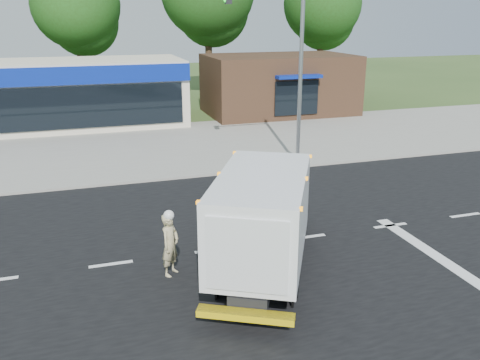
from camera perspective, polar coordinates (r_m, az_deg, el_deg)
The scene contains 11 objects.
ground at distance 16.14m, azimuth 7.56°, elevation -6.42°, with size 120.00×120.00×0.00m, color #385123.
road_asphalt at distance 16.14m, azimuth 7.56°, elevation -6.40°, with size 60.00×14.00×0.02m, color black.
sidewalk at distance 23.32m, azimuth -0.91°, elevation 1.68°, with size 60.00×2.40×0.12m, color gray.
parking_apron at distance 28.76m, azimuth -4.26°, elevation 4.71°, with size 60.00×9.00×0.02m, color gray.
lane_markings at distance 15.67m, azimuth 14.18°, elevation -7.56°, with size 55.20×7.00×0.01m.
ems_box_truck at distance 13.52m, azimuth 2.85°, elevation -3.50°, with size 4.87×6.77×2.92m.
emergency_worker at distance 13.62m, azimuth -7.85°, elevation -7.07°, with size 0.73×0.75×1.84m.
retail_strip_mall at distance 33.58m, azimuth -22.13°, elevation 8.86°, with size 18.00×6.20×4.00m.
brown_storefront at distance 36.12m, azimuth 4.42°, elevation 10.67°, with size 10.00×6.70×4.00m.
traffic_signal_pole at distance 22.67m, azimuth 5.35°, elevation 13.66°, with size 3.51×0.25×8.00m.
background_trees at distance 41.77m, azimuth -10.52°, elevation 18.84°, with size 36.77×7.39×12.10m.
Camera 1 is at (-6.41, -13.23, 6.66)m, focal length 38.00 mm.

